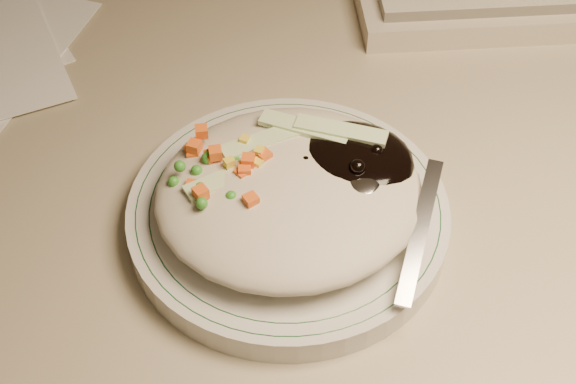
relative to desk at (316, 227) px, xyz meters
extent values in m
cube|color=#9D8F71|center=(0.00, 0.00, 0.18)|extent=(1.40, 0.70, 0.04)
cylinder|color=silver|center=(-0.06, -0.15, 0.21)|extent=(0.24, 0.24, 0.02)
torus|color=#144723|center=(-0.06, -0.15, 0.22)|extent=(0.23, 0.23, 0.00)
torus|color=#144723|center=(-0.06, -0.15, 0.22)|extent=(0.21, 0.21, 0.00)
ellipsoid|color=#BAB097|center=(-0.06, -0.16, 0.24)|extent=(0.19, 0.18, 0.04)
ellipsoid|color=black|center=(-0.01, -0.14, 0.25)|extent=(0.10, 0.09, 0.03)
ellipsoid|color=orange|center=(-0.10, -0.14, 0.24)|extent=(0.08, 0.08, 0.02)
sphere|color=black|center=(-0.04, -0.14, 0.25)|extent=(0.01, 0.01, 0.01)
sphere|color=black|center=(-0.02, -0.14, 0.25)|extent=(0.01, 0.01, 0.01)
sphere|color=black|center=(0.01, -0.15, 0.26)|extent=(0.01, 0.01, 0.01)
sphere|color=black|center=(0.00, -0.13, 0.25)|extent=(0.01, 0.01, 0.01)
sphere|color=black|center=(-0.01, -0.16, 0.26)|extent=(0.01, 0.01, 0.01)
sphere|color=black|center=(-0.02, -0.15, 0.25)|extent=(0.01, 0.01, 0.01)
sphere|color=black|center=(-0.01, -0.13, 0.25)|extent=(0.01, 0.01, 0.01)
cube|color=orange|center=(-0.11, -0.13, 0.26)|extent=(0.01, 0.01, 0.01)
cube|color=orange|center=(-0.09, -0.15, 0.25)|extent=(0.01, 0.01, 0.01)
cube|color=orange|center=(-0.12, -0.12, 0.26)|extent=(0.01, 0.01, 0.01)
cube|color=orange|center=(-0.09, -0.14, 0.26)|extent=(0.01, 0.01, 0.01)
cube|color=orange|center=(-0.09, -0.15, 0.26)|extent=(0.01, 0.01, 0.01)
cube|color=orange|center=(-0.12, -0.11, 0.25)|extent=(0.01, 0.01, 0.01)
cube|color=orange|center=(-0.11, -0.13, 0.26)|extent=(0.01, 0.01, 0.01)
cube|color=orange|center=(-0.09, -0.15, 0.26)|extent=(0.01, 0.01, 0.01)
cube|color=orange|center=(-0.07, -0.14, 0.26)|extent=(0.01, 0.01, 0.01)
cube|color=orange|center=(-0.11, -0.11, 0.26)|extent=(0.01, 0.01, 0.01)
cube|color=orange|center=(-0.12, -0.17, 0.26)|extent=(0.01, 0.01, 0.01)
cube|color=orange|center=(-0.09, -0.18, 0.26)|extent=(0.01, 0.01, 0.01)
cube|color=orange|center=(-0.13, -0.15, 0.25)|extent=(0.01, 0.01, 0.01)
cube|color=orange|center=(-0.12, -0.12, 0.25)|extent=(0.01, 0.01, 0.01)
sphere|color=#388C28|center=(-0.09, -0.14, 0.25)|extent=(0.01, 0.01, 0.01)
sphere|color=#388C28|center=(-0.12, -0.17, 0.26)|extent=(0.01, 0.01, 0.01)
sphere|color=#388C28|center=(-0.12, -0.14, 0.26)|extent=(0.01, 0.01, 0.01)
sphere|color=#388C28|center=(-0.13, -0.14, 0.26)|extent=(0.01, 0.01, 0.01)
sphere|color=#388C28|center=(-0.09, -0.13, 0.25)|extent=(0.01, 0.01, 0.01)
sphere|color=#388C28|center=(-0.09, -0.17, 0.25)|extent=(0.01, 0.01, 0.01)
sphere|color=#388C28|center=(-0.10, -0.14, 0.25)|extent=(0.01, 0.01, 0.01)
sphere|color=#388C28|center=(-0.11, -0.16, 0.25)|extent=(0.01, 0.01, 0.01)
sphere|color=#388C28|center=(-0.14, -0.14, 0.25)|extent=(0.01, 0.01, 0.01)
sphere|color=#388C28|center=(-0.11, -0.13, 0.26)|extent=(0.01, 0.01, 0.01)
sphere|color=#388C28|center=(-0.11, -0.13, 0.26)|extent=(0.01, 0.01, 0.01)
sphere|color=#388C28|center=(-0.12, -0.15, 0.25)|extent=(0.01, 0.01, 0.01)
sphere|color=#388C28|center=(-0.10, -0.17, 0.26)|extent=(0.01, 0.01, 0.01)
sphere|color=#388C28|center=(-0.07, -0.12, 0.25)|extent=(0.01, 0.01, 0.01)
cube|color=yellow|center=(-0.09, -0.13, 0.25)|extent=(0.01, 0.01, 0.01)
cube|color=yellow|center=(-0.08, -0.14, 0.26)|extent=(0.01, 0.01, 0.01)
cube|color=yellow|center=(-0.10, -0.13, 0.25)|extent=(0.01, 0.01, 0.01)
cube|color=yellow|center=(-0.10, -0.14, 0.26)|extent=(0.01, 0.01, 0.01)
cube|color=yellow|center=(-0.10, -0.15, 0.25)|extent=(0.01, 0.01, 0.01)
cube|color=yellow|center=(-0.08, -0.14, 0.26)|extent=(0.01, 0.01, 0.01)
cube|color=yellow|center=(-0.08, -0.12, 0.26)|extent=(0.01, 0.01, 0.01)
cube|color=yellow|center=(-0.10, -0.15, 0.25)|extent=(0.01, 0.01, 0.01)
cube|color=#B2D18C|center=(-0.07, -0.12, 0.26)|extent=(0.07, 0.03, 0.00)
cube|color=#B2D18C|center=(-0.04, -0.11, 0.26)|extent=(0.07, 0.05, 0.00)
cube|color=#B2D18C|center=(-0.10, -0.15, 0.26)|extent=(0.07, 0.04, 0.00)
cube|color=#B2D18C|center=(-0.01, -0.12, 0.26)|extent=(0.07, 0.04, 0.00)
cube|color=#B2D18C|center=(-0.05, -0.16, 0.25)|extent=(0.07, 0.03, 0.00)
ellipsoid|color=silver|center=(-0.01, -0.17, 0.25)|extent=(0.05, 0.06, 0.01)
cube|color=silver|center=(0.02, -0.21, 0.24)|extent=(0.06, 0.11, 0.03)
camera|label=1|loc=(-0.13, -0.53, 0.66)|focal=50.00mm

